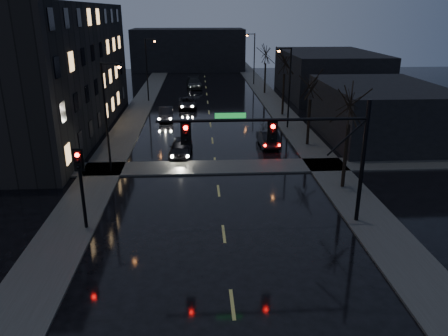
{
  "coord_description": "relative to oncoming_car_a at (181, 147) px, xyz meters",
  "views": [
    {
      "loc": [
        -1.22,
        -12.83,
        11.29
      ],
      "look_at": [
        0.11,
        9.57,
        3.2
      ],
      "focal_mm": 35.0,
      "sensor_mm": 36.0,
      "label": 1
    }
  ],
  "objects": [
    {
      "name": "sidewalk_left",
      "position": [
        -5.75,
        13.3,
        -0.67
      ],
      "size": [
        3.0,
        140.0,
        0.12
      ],
      "primitive_type": "cube",
      "color": "#2D2D2B",
      "rests_on": "ground"
    },
    {
      "name": "sidewalk_right",
      "position": [
        11.25,
        13.3,
        -0.67
      ],
      "size": [
        3.0,
        140.0,
        0.12
      ],
      "primitive_type": "cube",
      "color": "#2D2D2B",
      "rests_on": "ground"
    },
    {
      "name": "sidewalk_cross",
      "position": [
        2.75,
        -3.2,
        -0.67
      ],
      "size": [
        40.0,
        3.0,
        0.12
      ],
      "primitive_type": "cube",
      "color": "#2D2D2B",
      "rests_on": "ground"
    },
    {
      "name": "apartment_block",
      "position": [
        -13.75,
        8.3,
        5.27
      ],
      "size": [
        12.0,
        30.0,
        12.0
      ],
      "primitive_type": "cube",
      "color": "black",
      "rests_on": "ground"
    },
    {
      "name": "lead_car",
      "position": [
        7.62,
        2.34,
        -0.02
      ],
      "size": [
        1.63,
        4.35,
        1.42
      ],
      "primitive_type": "imported",
      "rotation": [
        0.0,
        0.0,
        3.17
      ],
      "color": "black",
      "rests_on": "ground"
    },
    {
      "name": "commercial_right_far",
      "position": [
        19.75,
        26.3,
        2.27
      ],
      "size": [
        12.0,
        18.0,
        6.0
      ],
      "primitive_type": "cube",
      "color": "black",
      "rests_on": "ground"
    },
    {
      "name": "tree_near",
      "position": [
        11.15,
        -7.7,
        5.49
      ],
      "size": [
        3.52,
        3.52,
        8.08
      ],
      "color": "black",
      "rests_on": "ground"
    },
    {
      "name": "signal_mast",
      "position": [
        6.59,
        -12.7,
        4.14
      ],
      "size": [
        11.11,
        0.41,
        7.0
      ],
      "color": "black",
      "rests_on": "ground"
    },
    {
      "name": "streetlight_l_near",
      "position": [
        -4.84,
        -3.7,
        4.04
      ],
      "size": [
        1.53,
        0.28,
        8.0
      ],
      "color": "black",
      "rests_on": "ground"
    },
    {
      "name": "oncoming_car_d",
      "position": [
        0.95,
        33.45,
        0.08
      ],
      "size": [
        2.64,
        5.71,
        1.61
      ],
      "primitive_type": "imported",
      "rotation": [
        0.0,
        0.0,
        0.07
      ],
      "color": "black",
      "rests_on": "ground"
    },
    {
      "name": "far_block",
      "position": [
        -0.25,
        56.3,
        3.27
      ],
      "size": [
        22.0,
        10.0,
        8.0
      ],
      "primitive_type": "cube",
      "color": "black",
      "rests_on": "ground"
    },
    {
      "name": "tree_mid_b",
      "position": [
        11.15,
        14.3,
        5.88
      ],
      "size": [
        3.74,
        3.74,
        8.59
      ],
      "color": "black",
      "rests_on": "ground"
    },
    {
      "name": "streetlight_r_mid",
      "position": [
        10.33,
        8.3,
        4.04
      ],
      "size": [
        1.53,
        0.28,
        8.0
      ],
      "color": "black",
      "rests_on": "ground"
    },
    {
      "name": "oncoming_car_b",
      "position": [
        -2.03,
        12.58,
        -0.02
      ],
      "size": [
        1.73,
        4.36,
        1.41
      ],
      "primitive_type": "imported",
      "rotation": [
        0.0,
        0.0,
        0.06
      ],
      "color": "black",
      "rests_on": "ground"
    },
    {
      "name": "tree_mid_a",
      "position": [
        11.15,
        2.3,
        5.1
      ],
      "size": [
        3.3,
        3.3,
        7.58
      ],
      "color": "black",
      "rests_on": "ground"
    },
    {
      "name": "oncoming_car_a",
      "position": [
        0.0,
        0.0,
        0.0
      ],
      "size": [
        2.04,
        4.4,
        1.46
      ],
      "primitive_type": "imported",
      "rotation": [
        0.0,
        0.0,
        -0.07
      ],
      "color": "black",
      "rests_on": "ground"
    },
    {
      "name": "signal_pole_left",
      "position": [
        -4.75,
        -12.71,
        2.28
      ],
      "size": [
        0.35,
        0.41,
        4.53
      ],
      "color": "black",
      "rests_on": "ground"
    },
    {
      "name": "commercial_right_near",
      "position": [
        18.25,
        4.3,
        1.77
      ],
      "size": [
        10.0,
        14.0,
        5.0
      ],
      "primitive_type": "cube",
      "color": "black",
      "rests_on": "ground"
    },
    {
      "name": "oncoming_car_c",
      "position": [
        0.17,
        18.85,
        -0.07
      ],
      "size": [
        2.34,
        4.79,
        1.31
      ],
      "primitive_type": "imported",
      "rotation": [
        0.0,
        0.0,
        0.04
      ],
      "color": "black",
      "rests_on": "ground"
    },
    {
      "name": "streetlight_r_far",
      "position": [
        10.33,
        36.3,
        4.04
      ],
      "size": [
        1.53,
        0.28,
        8.0
      ],
      "color": "black",
      "rests_on": "ground"
    },
    {
      "name": "tree_far",
      "position": [
        11.15,
        28.3,
        5.33
      ],
      "size": [
        3.43,
        3.43,
        7.88
      ],
      "color": "black",
      "rests_on": "ground"
    },
    {
      "name": "streetlight_l_far",
      "position": [
        -4.84,
        23.3,
        4.04
      ],
      "size": [
        1.53,
        0.28,
        8.0
      ],
      "color": "black",
      "rests_on": "ground"
    }
  ]
}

